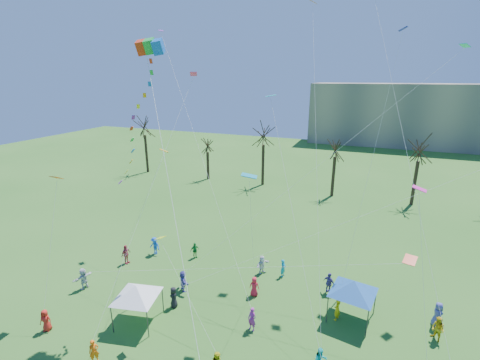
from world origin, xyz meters
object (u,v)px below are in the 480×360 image
at_px(distant_building, 438,116).
at_px(canopy_tent_blue, 354,287).
at_px(canopy_tent_white, 137,291).
at_px(big_box_kite, 140,127).

height_order(distant_building, canopy_tent_blue, distant_building).
relative_size(distant_building, canopy_tent_white, 15.60).
bearing_deg(canopy_tent_blue, canopy_tent_white, -157.13).
distance_m(canopy_tent_white, canopy_tent_blue, 15.07).
bearing_deg(canopy_tent_blue, distant_building, 78.56).
relative_size(canopy_tent_white, canopy_tent_blue, 0.95).
relative_size(distant_building, big_box_kite, 2.88).
relative_size(distant_building, canopy_tent_blue, 14.80).
bearing_deg(canopy_tent_blue, big_box_kite, -165.00).
xyz_separation_m(distant_building, canopy_tent_white, (-28.53, -78.19, -5.01)).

